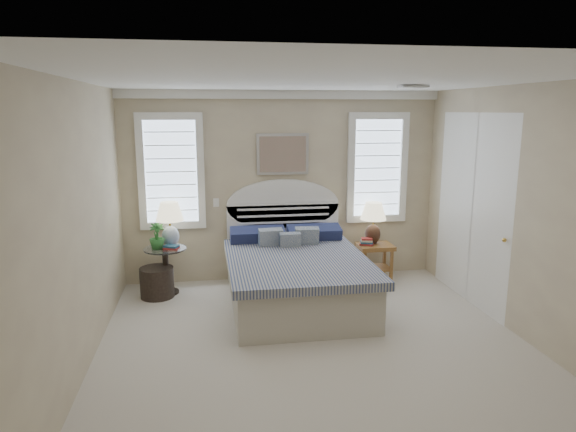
{
  "coord_description": "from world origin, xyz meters",
  "views": [
    {
      "loc": [
        -1.08,
        -4.71,
        2.42
      ],
      "look_at": [
        -0.16,
        1.0,
        1.23
      ],
      "focal_mm": 32.0,
      "sensor_mm": 36.0,
      "label": 1
    }
  ],
  "objects_px": {
    "bed": "(295,273)",
    "nightstand_right": "(375,254)",
    "lamp_left": "(170,219)",
    "side_table_left": "(166,266)",
    "floor_pot": "(157,282)",
    "lamp_right": "(373,218)"
  },
  "relations": [
    {
      "from": "bed",
      "to": "nightstand_right",
      "type": "relative_size",
      "value": 4.29
    },
    {
      "from": "bed",
      "to": "lamp_left",
      "type": "distance_m",
      "value": 1.83
    },
    {
      "from": "nightstand_right",
      "to": "side_table_left",
      "type": "bearing_deg",
      "value": -178.06
    },
    {
      "from": "side_table_left",
      "to": "floor_pot",
      "type": "distance_m",
      "value": 0.25
    },
    {
      "from": "nightstand_right",
      "to": "lamp_left",
      "type": "height_order",
      "value": "lamp_left"
    },
    {
      "from": "side_table_left",
      "to": "lamp_left",
      "type": "height_order",
      "value": "lamp_left"
    },
    {
      "from": "bed",
      "to": "lamp_right",
      "type": "distance_m",
      "value": 1.59
    },
    {
      "from": "lamp_left",
      "to": "lamp_right",
      "type": "xyz_separation_m",
      "value": [
        2.86,
        0.08,
        -0.1
      ]
    },
    {
      "from": "bed",
      "to": "nightstand_right",
      "type": "xyz_separation_m",
      "value": [
        1.3,
        0.69,
        0.0
      ]
    },
    {
      "from": "lamp_left",
      "to": "lamp_right",
      "type": "distance_m",
      "value": 2.87
    },
    {
      "from": "floor_pot",
      "to": "lamp_right",
      "type": "height_order",
      "value": "lamp_right"
    },
    {
      "from": "lamp_left",
      "to": "nightstand_right",
      "type": "bearing_deg",
      "value": -0.18
    },
    {
      "from": "bed",
      "to": "lamp_left",
      "type": "xyz_separation_m",
      "value": [
        -1.58,
        0.7,
        0.61
      ]
    },
    {
      "from": "nightstand_right",
      "to": "bed",
      "type": "bearing_deg",
      "value": -151.97
    },
    {
      "from": "lamp_right",
      "to": "lamp_left",
      "type": "bearing_deg",
      "value": -178.32
    },
    {
      "from": "floor_pot",
      "to": "lamp_left",
      "type": "xyz_separation_m",
      "value": [
        0.19,
        0.23,
        0.8
      ]
    },
    {
      "from": "side_table_left",
      "to": "lamp_right",
      "type": "bearing_deg",
      "value": 3.75
    },
    {
      "from": "bed",
      "to": "side_table_left",
      "type": "relative_size",
      "value": 3.61
    },
    {
      "from": "nightstand_right",
      "to": "floor_pot",
      "type": "bearing_deg",
      "value": -175.85
    },
    {
      "from": "side_table_left",
      "to": "lamp_right",
      "type": "xyz_separation_m",
      "value": [
        2.94,
        0.19,
        0.51
      ]
    },
    {
      "from": "bed",
      "to": "side_table_left",
      "type": "height_order",
      "value": "bed"
    },
    {
      "from": "side_table_left",
      "to": "nightstand_right",
      "type": "relative_size",
      "value": 1.19
    }
  ]
}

